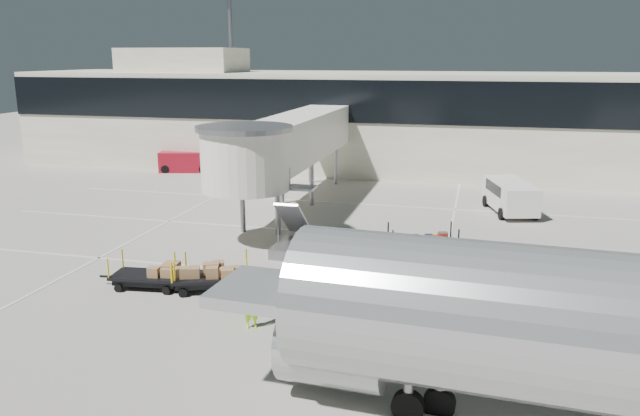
% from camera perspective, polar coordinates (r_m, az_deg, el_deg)
% --- Properties ---
extents(ground, '(140.00, 140.00, 0.00)m').
position_cam_1_polar(ground, '(25.59, -3.00, -7.71)').
color(ground, '#ACA69A').
rests_on(ground, ground).
extents(lane_markings, '(40.00, 30.00, 0.02)m').
position_cam_1_polar(lane_markings, '(34.29, 0.57, -2.07)').
color(lane_markings, silver).
rests_on(lane_markings, ground).
extents(terminal, '(64.00, 12.11, 15.20)m').
position_cam_1_polar(terminal, '(53.45, 6.23, 8.03)').
color(terminal, '#EDE8CC').
rests_on(terminal, ground).
extents(jet_bridge, '(5.70, 20.40, 6.03)m').
position_cam_1_polar(jet_bridge, '(37.06, -3.32, 5.86)').
color(jet_bridge, white).
rests_on(jet_bridge, ground).
extents(baggage_tug, '(2.41, 1.74, 1.49)m').
position_cam_1_polar(baggage_tug, '(28.41, 3.93, -4.36)').
color(baggage_tug, maroon).
rests_on(baggage_tug, ground).
extents(suitcase_cart, '(4.02, 2.46, 1.55)m').
position_cam_1_polar(suitcase_cart, '(30.13, 9.44, -3.43)').
color(suitcase_cart, black).
rests_on(suitcase_cart, ground).
extents(box_cart_near, '(3.82, 2.56, 1.48)m').
position_cam_1_polar(box_cart_near, '(26.07, -10.04, -6.05)').
color(box_cart_near, black).
rests_on(box_cart_near, ground).
extents(box_cart_far, '(3.65, 1.76, 1.41)m').
position_cam_1_polar(box_cart_far, '(26.85, -15.30, -5.99)').
color(box_cart_far, black).
rests_on(box_cart_far, ground).
extents(ground_worker, '(0.69, 0.61, 1.58)m').
position_cam_1_polar(ground_worker, '(22.26, -6.29, -8.96)').
color(ground_worker, '#96EB18').
rests_on(ground_worker, ground).
extents(minivan, '(3.31, 5.39, 1.91)m').
position_cam_1_polar(minivan, '(39.80, 16.94, 1.24)').
color(minivan, silver).
rests_on(minivan, ground).
extents(belt_loader, '(4.78, 2.75, 2.17)m').
position_cam_1_polar(belt_loader, '(52.94, -12.13, 4.17)').
color(belt_loader, maroon).
rests_on(belt_loader, ground).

